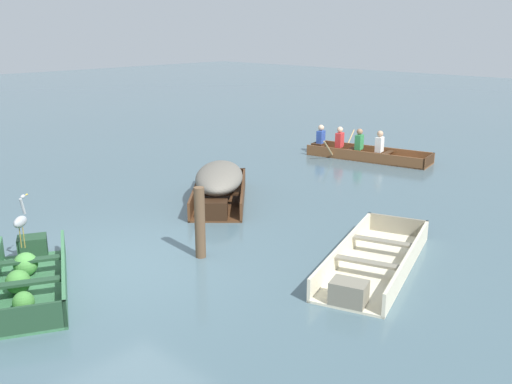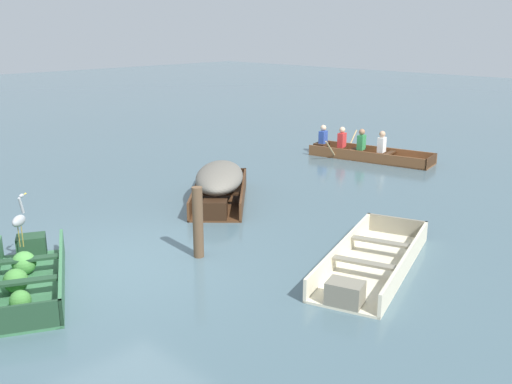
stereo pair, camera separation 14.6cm
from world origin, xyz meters
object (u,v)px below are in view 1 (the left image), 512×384
heron_on_dinghy (21,220)px  dinghy_green_foreground (28,277)px  skiff_cream_near_moored (373,263)px  mooring_post (200,223)px  skiff_dark_varnish_mid_moored (219,181)px  rowboat_wooden_brown_with_crew (360,151)px

heron_on_dinghy → dinghy_green_foreground: bearing=-21.9°
skiff_cream_near_moored → mooring_post: 2.94m
skiff_dark_varnish_mid_moored → rowboat_wooden_brown_with_crew: bearing=91.9°
dinghy_green_foreground → mooring_post: (1.00, 2.59, 0.46)m
skiff_dark_varnish_mid_moored → rowboat_wooden_brown_with_crew: size_ratio=0.77×
mooring_post → skiff_cream_near_moored: bearing=32.2°
dinghy_green_foreground → skiff_cream_near_moored: size_ratio=0.85×
skiff_dark_varnish_mid_moored → heron_on_dinghy: 4.80m
dinghy_green_foreground → skiff_cream_near_moored: (3.45, 4.13, -0.04)m
rowboat_wooden_brown_with_crew → mooring_post: 8.67m
skiff_dark_varnish_mid_moored → dinghy_green_foreground: bearing=-77.4°
skiff_dark_varnish_mid_moored → heron_on_dinghy: size_ratio=3.46×
skiff_cream_near_moored → heron_on_dinghy: 5.67m
dinghy_green_foreground → rowboat_wooden_brown_with_crew: rowboat_wooden_brown_with_crew is taller
mooring_post → rowboat_wooden_brown_with_crew: bearing=105.4°
skiff_cream_near_moored → skiff_dark_varnish_mid_moored: (-4.57, 0.86, 0.36)m
dinghy_green_foreground → rowboat_wooden_brown_with_crew: 11.01m
rowboat_wooden_brown_with_crew → mooring_post: bearing=-74.6°
skiff_cream_near_moored → mooring_post: size_ratio=2.83×
rowboat_wooden_brown_with_crew → skiff_cream_near_moored: bearing=-55.0°
dinghy_green_foreground → heron_on_dinghy: heron_on_dinghy is taller
skiff_cream_near_moored → rowboat_wooden_brown_with_crew: size_ratio=0.94×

